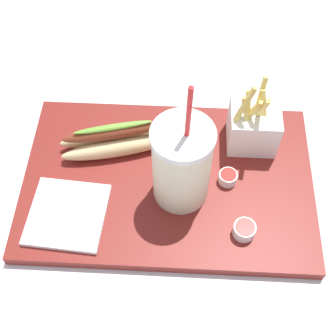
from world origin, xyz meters
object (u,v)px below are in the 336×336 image
(fries_basket, at_px, (253,126))
(ketchup_cup_2, at_px, (228,176))
(ketchup_cup_1, at_px, (244,230))
(soda_cup, at_px, (182,164))
(napkin_stack, at_px, (68,214))
(hot_dog_1, at_px, (115,139))

(fries_basket, relative_size, ketchup_cup_2, 4.71)
(fries_basket, xyz_separation_m, ketchup_cup_1, (-0.02, -0.18, -0.03))
(soda_cup, distance_m, fries_basket, 0.16)
(soda_cup, relative_size, fries_basket, 1.68)
(napkin_stack, bearing_deg, hot_dog_1, 65.53)
(ketchup_cup_2, distance_m, napkin_stack, 0.26)
(ketchup_cup_1, height_order, ketchup_cup_2, ketchup_cup_1)
(ketchup_cup_2, relative_size, napkin_stack, 0.26)
(fries_basket, distance_m, napkin_stack, 0.33)
(ketchup_cup_2, bearing_deg, soda_cup, -161.24)
(ketchup_cup_2, bearing_deg, napkin_stack, -162.27)
(soda_cup, xyz_separation_m, ketchup_cup_2, (0.08, 0.03, -0.07))
(fries_basket, height_order, hot_dog_1, fries_basket)
(hot_dog_1, height_order, ketchup_cup_2, hot_dog_1)
(soda_cup, distance_m, ketchup_cup_1, 0.14)
(soda_cup, distance_m, ketchup_cup_2, 0.10)
(ketchup_cup_2, bearing_deg, hot_dog_1, 164.14)
(ketchup_cup_1, xyz_separation_m, napkin_stack, (-0.27, 0.02, -0.01))
(ketchup_cup_1, relative_size, ketchup_cup_2, 1.13)
(fries_basket, xyz_separation_m, napkin_stack, (-0.29, -0.16, -0.04))
(soda_cup, distance_m, hot_dog_1, 0.15)
(ketchup_cup_1, relative_size, napkin_stack, 0.29)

